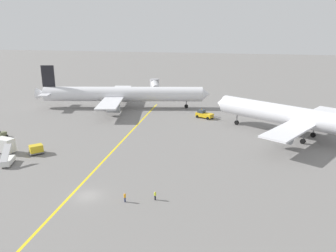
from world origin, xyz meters
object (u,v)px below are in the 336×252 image
object	(u,v)px
airliner_at_gate_left	(122,94)
pushback_tug	(204,114)
ground_crew_wing_walker_right	(125,197)
jet_bridge	(155,85)
gse_catering_truck_tall	(3,145)
gse_gpu_cart_small	(3,134)
gse_stair_truck_yellow	(7,160)
airliner_being_pushed	(300,118)
gse_container_dolly_flat	(36,149)
ground_crew_ramp_agent_by_cones	(155,195)

from	to	relation	value
airliner_at_gate_left	pushback_tug	size ratio (longest dim) A/B	7.30
ground_crew_wing_walker_right	jet_bridge	xyz separation A→B (m)	(-15.67, 87.26, 3.19)
jet_bridge	gse_catering_truck_tall	bearing A→B (deg)	-104.96
airliner_at_gate_left	jet_bridge	bearing A→B (deg)	75.67
jet_bridge	pushback_tug	bearing A→B (deg)	-53.68
gse_gpu_cart_small	gse_catering_truck_tall	size ratio (longest dim) A/B	0.41
airliner_at_gate_left	gse_gpu_cart_small	size ratio (longest dim) A/B	23.56
gse_stair_truck_yellow	gse_gpu_cart_small	world-z (taller)	gse_stair_truck_yellow
airliner_being_pushed	jet_bridge	size ratio (longest dim) A/B	2.79
airliner_being_pushed	gse_stair_truck_yellow	xyz separation A→B (m)	(-62.68, -30.23, -4.43)
gse_gpu_cart_small	gse_container_dolly_flat	bearing A→B (deg)	-30.70
airliner_being_pushed	jet_bridge	world-z (taller)	airliner_being_pushed
pushback_tug	gse_container_dolly_flat	size ratio (longest dim) A/B	2.16
pushback_tug	ground_crew_wing_walker_right	size ratio (longest dim) A/B	4.94
gse_gpu_cart_small	ground_crew_wing_walker_right	size ratio (longest dim) A/B	1.53
gse_container_dolly_flat	gse_gpu_cart_small	world-z (taller)	gse_container_dolly_flat
pushback_tug	gse_gpu_cart_small	xyz separation A→B (m)	(-49.79, -29.37, -0.37)
gse_stair_truck_yellow	ground_crew_wing_walker_right	xyz separation A→B (m)	(29.22, -10.15, -0.16)
ground_crew_ramp_agent_by_cones	airliner_at_gate_left	bearing A→B (deg)	113.43
airliner_being_pushed	ground_crew_wing_walker_right	bearing A→B (deg)	-129.65
airliner_being_pushed	gse_stair_truck_yellow	size ratio (longest dim) A/B	9.07
airliner_at_gate_left	gse_catering_truck_tall	size ratio (longest dim) A/B	9.68
ground_crew_wing_walker_right	jet_bridge	world-z (taller)	jet_bridge
gse_stair_truck_yellow	airliner_at_gate_left	bearing A→B (deg)	82.07
pushback_tug	jet_bridge	distance (m)	39.69
gse_stair_truck_yellow	airliner_being_pushed	bearing A→B (deg)	25.75
gse_stair_truck_yellow	gse_catering_truck_tall	distance (m)	8.20
pushback_tug	jet_bridge	size ratio (longest dim) A/B	0.51
gse_container_dolly_flat	jet_bridge	distance (m)	71.30
gse_stair_truck_yellow	jet_bridge	xyz separation A→B (m)	(13.55, 77.11, 3.03)
gse_container_dolly_flat	ground_crew_wing_walker_right	size ratio (longest dim) A/B	2.29
airliner_at_gate_left	ground_crew_wing_walker_right	distance (m)	66.88
airliner_at_gate_left	ground_crew_ramp_agent_by_cones	distance (m)	67.05
gse_container_dolly_flat	airliner_at_gate_left	bearing A→B (deg)	84.09
ground_crew_ramp_agent_by_cones	gse_container_dolly_flat	bearing A→B (deg)	154.19
airliner_being_pushed	gse_gpu_cart_small	world-z (taller)	airliner_being_pushed
airliner_at_gate_left	airliner_being_pushed	xyz separation A→B (m)	(55.31, -22.70, 0.61)
gse_stair_truck_yellow	gse_gpu_cart_small	distance (m)	20.37
airliner_being_pushed	jet_bridge	bearing A→B (deg)	136.35
gse_gpu_cart_small	airliner_at_gate_left	bearing A→B (deg)	61.46
ground_crew_wing_walker_right	airliner_being_pushed	bearing A→B (deg)	50.35
gse_catering_truck_tall	gse_gpu_cart_small	bearing A→B (deg)	127.13
gse_stair_truck_yellow	ground_crew_ramp_agent_by_cones	size ratio (longest dim) A/B	3.09
airliner_being_pushed	gse_container_dolly_flat	world-z (taller)	airliner_being_pushed
airliner_being_pushed	ground_crew_ramp_agent_by_cones	world-z (taller)	airliner_being_pushed
pushback_tug	ground_crew_wing_walker_right	world-z (taller)	pushback_tug
pushback_tug	gse_container_dolly_flat	distance (m)	51.64
ground_crew_wing_walker_right	ground_crew_ramp_agent_by_cones	size ratio (longest dim) A/B	1.05
airliner_being_pushed	gse_container_dolly_flat	xyz separation A→B (m)	(-60.09, -23.52, -4.29)
gse_container_dolly_flat	gse_gpu_cart_small	size ratio (longest dim) A/B	1.50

